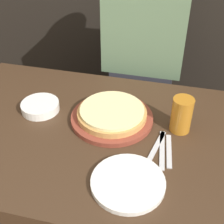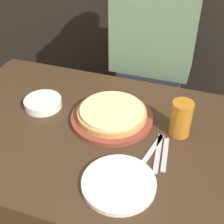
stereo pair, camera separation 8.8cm
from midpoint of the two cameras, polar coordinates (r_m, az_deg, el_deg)
dining_table at (r=1.48m, az=-0.94°, el=-14.10°), size 1.30×0.84×0.72m
pizza_on_board at (r=1.26m, az=1.99°, el=-0.60°), size 0.33×0.33×0.06m
beer_glass at (r=1.20m, az=14.60°, el=-0.99°), size 0.08×0.08×0.14m
dinner_plate at (r=1.03m, az=3.76°, el=-12.94°), size 0.24×0.24×0.02m
side_bowl at (r=1.36m, az=-10.71°, el=1.60°), size 0.16×0.16×0.04m
fork at (r=1.15m, az=9.39°, el=-7.13°), size 0.06×0.20×0.00m
dinner_knife at (r=1.15m, az=10.62°, el=-7.39°), size 0.04×0.20×0.00m
spoon at (r=1.15m, az=11.85°, el=-7.64°), size 0.04×0.17×0.00m
diner_person at (r=1.73m, az=8.36°, el=5.80°), size 0.40×0.20×1.30m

